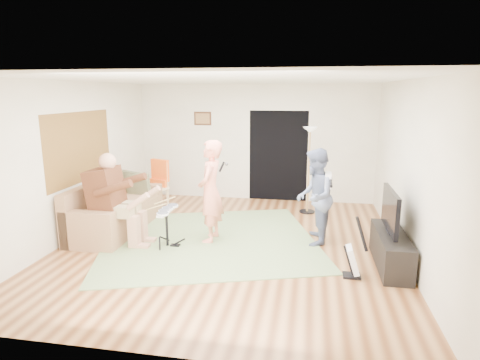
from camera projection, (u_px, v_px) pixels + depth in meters
name	position (u px, v px, depth m)	size (l,w,h in m)	color
floor	(230.00, 244.00, 6.77)	(6.00, 6.00, 0.00)	brown
walls	(229.00, 165.00, 6.48)	(5.50, 6.00, 2.70)	silver
ceiling	(229.00, 79.00, 6.19)	(6.00, 6.00, 0.00)	white
window_blinds	(80.00, 147.00, 7.10)	(2.05, 2.05, 0.00)	olive
doorway	(278.00, 156.00, 9.33)	(2.10, 2.10, 0.00)	black
picture_frame	(203.00, 119.00, 9.45)	(0.42, 0.03, 0.32)	#3F2314
area_rug	(210.00, 240.00, 6.94)	(3.56, 3.23, 0.02)	#69814E
sofa	(113.00, 213.00, 7.45)	(0.93, 2.25, 0.91)	#9E734F
drummer	(118.00, 209.00, 6.69)	(1.00, 0.56, 1.54)	#572C18
drum_kit	(167.00, 230.00, 6.61)	(0.36, 0.65, 0.67)	black
singer	(210.00, 192.00, 6.75)	(0.63, 0.42, 1.74)	#FF8B6E
microphone	(222.00, 167.00, 6.63)	(0.06, 0.06, 0.24)	black
guitarist	(315.00, 197.00, 6.66)	(0.79, 0.61, 1.62)	slate
guitar_held	(328.00, 180.00, 6.56)	(0.12, 0.60, 0.26)	white
guitar_spare	(353.00, 260.00, 5.51)	(0.32, 0.28, 0.88)	black
torchiere_lamp	(309.00, 155.00, 8.29)	(0.32, 0.32, 1.81)	black
dining_chair	(155.00, 193.00, 8.59)	(0.61, 0.64, 1.10)	beige
tv_cabinet	(391.00, 250.00, 5.87)	(0.40, 1.40, 0.50)	black
television	(390.00, 210.00, 5.75)	(0.06, 1.02, 0.59)	black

